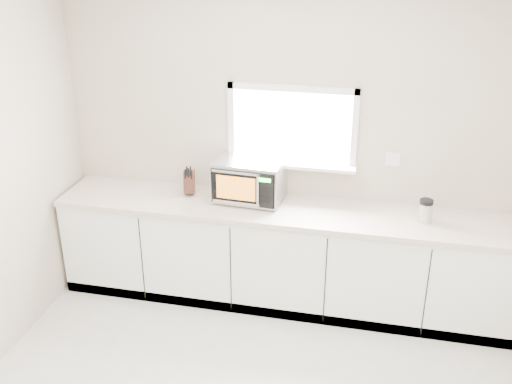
# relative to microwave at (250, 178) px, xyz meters

# --- Properties ---
(back_wall) EXTENTS (4.00, 0.17, 2.70)m
(back_wall) POSITION_rel_microwave_xyz_m (0.33, 0.19, 0.25)
(back_wall) COLOR beige
(back_wall) RESTS_ON ground
(cabinets) EXTENTS (3.92, 0.60, 0.88)m
(cabinets) POSITION_rel_microwave_xyz_m (0.33, -0.11, -0.67)
(cabinets) COLOR white
(cabinets) RESTS_ON ground
(countertop) EXTENTS (3.92, 0.64, 0.04)m
(countertop) POSITION_rel_microwave_xyz_m (0.33, -0.12, -0.21)
(countertop) COLOR beige
(countertop) RESTS_ON cabinets
(microwave) EXTENTS (0.59, 0.50, 0.37)m
(microwave) POSITION_rel_microwave_xyz_m (0.00, 0.00, 0.00)
(microwave) COLOR black
(microwave) RESTS_ON countertop
(knife_block) EXTENTS (0.13, 0.21, 0.28)m
(knife_block) POSITION_rel_microwave_xyz_m (-0.55, -0.01, -0.07)
(knife_block) COLOR #4A251A
(knife_block) RESTS_ON countertop
(cutting_board) EXTENTS (0.32, 0.08, 0.32)m
(cutting_board) POSITION_rel_microwave_xyz_m (-0.13, 0.13, -0.03)
(cutting_board) COLOR #AC6842
(cutting_board) RESTS_ON countertop
(coffee_grinder) EXTENTS (0.12, 0.12, 0.19)m
(coffee_grinder) POSITION_rel_microwave_xyz_m (1.46, -0.11, -0.10)
(coffee_grinder) COLOR #B7B9BE
(coffee_grinder) RESTS_ON countertop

